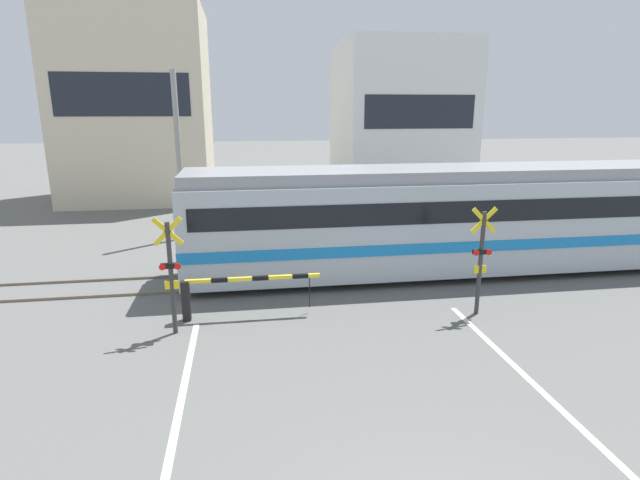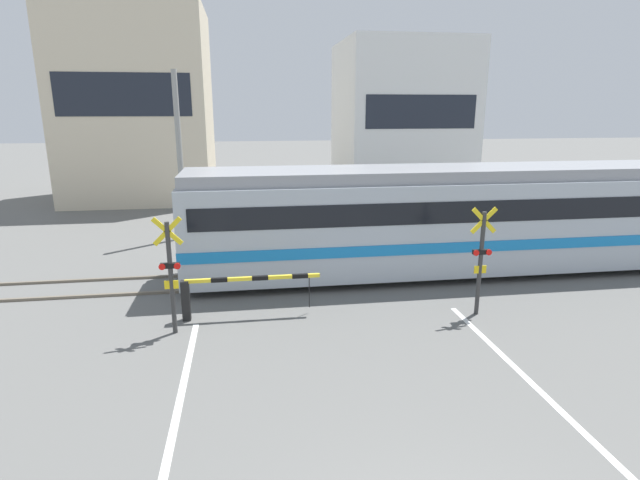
{
  "view_description": "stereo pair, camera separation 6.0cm",
  "coord_description": "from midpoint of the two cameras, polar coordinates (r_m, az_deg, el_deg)",
  "views": [
    {
      "loc": [
        -2.07,
        -3.55,
        5.19
      ],
      "look_at": [
        0.0,
        9.87,
        1.6
      ],
      "focal_mm": 28.0,
      "sensor_mm": 36.0,
      "label": 1
    },
    {
      "loc": [
        -2.01,
        -3.56,
        5.19
      ],
      "look_at": [
        0.0,
        9.87,
        1.6
      ],
      "focal_mm": 28.0,
      "sensor_mm": 36.0,
      "label": 2
    }
  ],
  "objects": [
    {
      "name": "rail_track_near",
      "position": [
        15.13,
        -0.25,
        -5.09
      ],
      "size": [
        50.0,
        0.1,
        0.08
      ],
      "color": "#6B6051",
      "rests_on": "ground_plane"
    },
    {
      "name": "rail_track_far",
      "position": [
        16.48,
        -0.97,
        -3.41
      ],
      "size": [
        50.0,
        0.1,
        0.08
      ],
      "color": "#6B6051",
      "rests_on": "ground_plane"
    },
    {
      "name": "road_stripe_right",
      "position": [
        9.39,
        30.95,
        -21.09
      ],
      "size": [
        0.14,
        12.21,
        0.01
      ],
      "color": "white",
      "rests_on": "ground_plane"
    },
    {
      "name": "commuter_train",
      "position": [
        16.51,
        14.88,
        2.55
      ],
      "size": [
        16.86,
        2.86,
        3.42
      ],
      "color": "#ADB7C1",
      "rests_on": "ground_plane"
    },
    {
      "name": "crossing_barrier_near",
      "position": [
        12.87,
        -11.13,
        -5.57
      ],
      "size": [
        3.5,
        0.2,
        1.08
      ],
      "color": "black",
      "rests_on": "ground_plane"
    },
    {
      "name": "crossing_barrier_far",
      "position": [
        19.21,
        6.12,
        1.42
      ],
      "size": [
        3.5,
        0.2,
        1.08
      ],
      "color": "black",
      "rests_on": "ground_plane"
    },
    {
      "name": "crossing_signal_left",
      "position": [
        12.05,
        -16.58,
        -3.38
      ],
      "size": [
        0.68,
        0.15,
        2.84
      ],
      "color": "#333333",
      "rests_on": "ground_plane"
    },
    {
      "name": "crossing_signal_right",
      "position": [
        13.28,
        18.04,
        -1.82
      ],
      "size": [
        0.68,
        0.15,
        2.84
      ],
      "color": "#333333",
      "rests_on": "ground_plane"
    },
    {
      "name": "pedestrian",
      "position": [
        22.1,
        -4.16,
        3.57
      ],
      "size": [
        0.38,
        0.22,
        1.58
      ],
      "color": "#33384C",
      "rests_on": "ground_plane"
    },
    {
      "name": "building_left_of_street",
      "position": [
        31.44,
        -19.94,
        14.22
      ],
      "size": [
        7.92,
        7.45,
        10.66
      ],
      "color": "beige",
      "rests_on": "ground_plane"
    },
    {
      "name": "building_right_of_street",
      "position": [
        32.4,
        9.25,
        13.5
      ],
      "size": [
        7.49,
        7.45,
        9.11
      ],
      "color": "white",
      "rests_on": "ground_plane"
    },
    {
      "name": "utility_pole_streetside",
      "position": [
        20.81,
        -15.65,
        9.12
      ],
      "size": [
        0.22,
        0.22,
        6.64
      ],
      "color": "gray",
      "rests_on": "ground_plane"
    }
  ]
}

